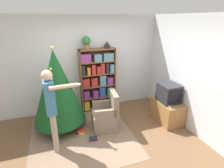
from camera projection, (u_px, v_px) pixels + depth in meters
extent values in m
plane|color=brown|center=(108.00, 146.00, 3.63)|extent=(14.00, 14.00, 0.00)
cube|color=silver|center=(87.00, 64.00, 4.84)|extent=(8.00, 0.10, 2.60)
cube|color=silver|center=(198.00, 77.00, 3.79)|extent=(0.10, 8.00, 2.60)
cube|color=#7F6651|center=(83.00, 137.00, 3.91)|extent=(2.22, 2.14, 0.01)
cube|color=brown|center=(81.00, 82.00, 4.73)|extent=(0.03, 0.27, 1.75)
cube|color=brown|center=(114.00, 78.00, 5.02)|extent=(0.03, 0.27, 1.75)
cube|color=brown|center=(97.00, 49.00, 4.57)|extent=(0.97, 0.27, 0.03)
cube|color=brown|center=(97.00, 79.00, 4.99)|extent=(0.97, 0.01, 1.75)
cube|color=brown|center=(99.00, 107.00, 5.18)|extent=(0.94, 0.27, 0.03)
cube|color=gold|center=(87.00, 105.00, 5.00)|extent=(0.14, 0.24, 0.26)
cube|color=#B22D28|center=(96.00, 104.00, 5.09)|extent=(0.19, 0.24, 0.24)
cube|color=orange|center=(103.00, 103.00, 5.13)|extent=(0.17, 0.20, 0.24)
cube|color=#284C93|center=(110.00, 101.00, 5.21)|extent=(0.18, 0.24, 0.26)
cube|color=brown|center=(98.00, 96.00, 5.05)|extent=(0.94, 0.27, 0.03)
cube|color=#843889|center=(86.00, 94.00, 4.88)|extent=(0.15, 0.23, 0.22)
cube|color=#843889|center=(95.00, 94.00, 4.95)|extent=(0.15, 0.20, 0.20)
cube|color=#284C93|center=(102.00, 91.00, 5.00)|extent=(0.17, 0.22, 0.29)
cube|color=#2D7A42|center=(109.00, 91.00, 5.07)|extent=(0.18, 0.21, 0.25)
cube|color=brown|center=(98.00, 85.00, 4.93)|extent=(0.94, 0.27, 0.03)
cube|color=#B22D28|center=(86.00, 82.00, 4.77)|extent=(0.18, 0.25, 0.24)
cube|color=#B22D28|center=(94.00, 82.00, 4.82)|extent=(0.17, 0.20, 0.24)
cube|color=#5B899E|center=(102.00, 80.00, 4.88)|extent=(0.17, 0.20, 0.29)
cube|color=#843889|center=(109.00, 80.00, 4.96)|extent=(0.16, 0.21, 0.21)
cube|color=brown|center=(98.00, 74.00, 4.81)|extent=(0.94, 0.27, 0.03)
cube|color=#232328|center=(83.00, 70.00, 4.63)|extent=(0.09, 0.25, 0.27)
cube|color=orange|center=(88.00, 71.00, 4.67)|extent=(0.08, 0.23, 0.20)
cube|color=#B22D28|center=(93.00, 69.00, 4.71)|extent=(0.10, 0.25, 0.27)
cube|color=#B22D28|center=(98.00, 70.00, 4.74)|extent=(0.10, 0.21, 0.21)
cube|color=#B22D28|center=(102.00, 68.00, 4.76)|extent=(0.10, 0.21, 0.29)
cube|color=#232328|center=(107.00, 68.00, 4.82)|extent=(0.08, 0.25, 0.28)
cube|color=#5B899E|center=(111.00, 68.00, 4.84)|extent=(0.11, 0.20, 0.24)
cube|color=brown|center=(97.00, 62.00, 4.69)|extent=(0.94, 0.27, 0.03)
cube|color=#843889|center=(85.00, 58.00, 4.54)|extent=(0.27, 0.25, 0.22)
cube|color=#5B899E|center=(97.00, 58.00, 4.61)|extent=(0.20, 0.20, 0.20)
cube|color=#5B899E|center=(108.00, 57.00, 4.70)|extent=(0.27, 0.21, 0.21)
cube|color=#996638|center=(167.00, 111.00, 4.47)|extent=(0.50, 0.84, 0.54)
cube|color=#28282D|center=(169.00, 93.00, 4.29)|extent=(0.46, 0.47, 0.45)
cube|color=black|center=(175.00, 97.00, 4.08)|extent=(0.37, 0.01, 0.35)
cube|color=white|center=(169.00, 106.00, 4.10)|extent=(0.04, 0.12, 0.02)
cylinder|color=#4C3323|center=(61.00, 125.00, 4.27)|extent=(0.36, 0.36, 0.10)
cylinder|color=brown|center=(61.00, 121.00, 4.23)|extent=(0.08, 0.08, 0.12)
cone|color=#14471E|center=(57.00, 87.00, 3.91)|extent=(1.20, 1.20, 1.68)
sphere|color=#335BB2|center=(52.00, 79.00, 4.05)|extent=(0.06, 0.06, 0.06)
sphere|color=red|center=(65.00, 84.00, 4.20)|extent=(0.05, 0.05, 0.05)
sphere|color=red|center=(51.00, 82.00, 4.09)|extent=(0.07, 0.07, 0.07)
sphere|color=gold|center=(51.00, 69.00, 3.63)|extent=(0.06, 0.06, 0.06)
sphere|color=gold|center=(55.00, 78.00, 4.07)|extent=(0.06, 0.06, 0.06)
sphere|color=gold|center=(50.00, 88.00, 4.16)|extent=(0.04, 0.04, 0.04)
sphere|color=#B74C93|center=(37.00, 116.00, 3.93)|extent=(0.06, 0.06, 0.06)
sphere|color=#335BB2|center=(56.00, 115.00, 3.67)|extent=(0.04, 0.04, 0.04)
sphere|color=red|center=(47.00, 92.00, 4.15)|extent=(0.06, 0.06, 0.06)
sphere|color=#E5CC4C|center=(52.00, 48.00, 3.61)|extent=(0.07, 0.07, 0.07)
cube|color=#7A6B5B|center=(104.00, 120.00, 4.17)|extent=(0.62, 0.62, 0.42)
cube|color=#7A6B5B|center=(114.00, 102.00, 4.06)|extent=(0.18, 0.57, 0.50)
cube|color=#7A6B5B|center=(103.00, 104.00, 4.28)|extent=(0.51, 0.14, 0.20)
cube|color=#7A6B5B|center=(106.00, 114.00, 3.84)|extent=(0.51, 0.14, 0.20)
cylinder|color=#9E937F|center=(54.00, 128.00, 3.51)|extent=(0.11, 0.11, 0.84)
cylinder|color=#9E937F|center=(55.00, 134.00, 3.36)|extent=(0.11, 0.11, 0.84)
cube|color=teal|center=(50.00, 97.00, 3.17)|extent=(0.20, 0.33, 0.63)
cylinder|color=#DBAD89|center=(49.00, 94.00, 3.36)|extent=(0.07, 0.07, 0.51)
cylinder|color=#DBAD89|center=(64.00, 87.00, 3.00)|extent=(0.48, 0.10, 0.07)
cube|color=white|center=(77.00, 85.00, 3.09)|extent=(0.11, 0.04, 0.03)
sphere|color=#DBAD89|center=(47.00, 75.00, 3.03)|extent=(0.19, 0.19, 0.19)
cylinder|color=#935B38|center=(87.00, 47.00, 4.46)|extent=(0.14, 0.14, 0.12)
sphere|color=#2D7033|center=(86.00, 41.00, 4.41)|extent=(0.22, 0.22, 0.22)
cylinder|color=#473828|center=(107.00, 47.00, 4.64)|extent=(0.12, 0.12, 0.04)
cone|color=black|center=(107.00, 44.00, 4.61)|extent=(0.20, 0.20, 0.14)
cube|color=gold|center=(82.00, 132.00, 4.05)|extent=(0.15, 0.16, 0.03)
cube|color=orange|center=(82.00, 131.00, 4.04)|extent=(0.20, 0.16, 0.04)
cube|color=#B22D28|center=(81.00, 130.00, 4.03)|extent=(0.23, 0.15, 0.02)
cube|color=#843889|center=(93.00, 140.00, 3.81)|extent=(0.19, 0.15, 0.03)
cube|color=#232328|center=(93.00, 138.00, 3.81)|extent=(0.19, 0.15, 0.03)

